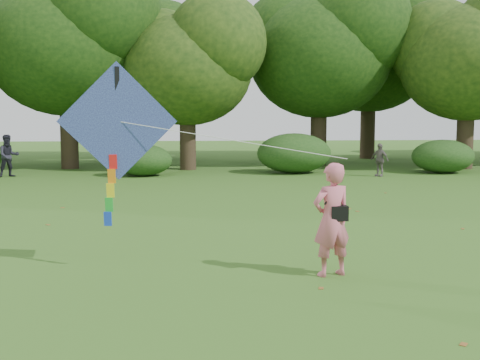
{
  "coord_description": "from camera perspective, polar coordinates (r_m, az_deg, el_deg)",
  "views": [
    {
      "loc": [
        -1.62,
        -10.03,
        2.87
      ],
      "look_at": [
        -0.73,
        2.0,
        1.5
      ],
      "focal_mm": 45.0,
      "sensor_mm": 36.0,
      "label": 1
    }
  ],
  "objects": [
    {
      "name": "shrub_band",
      "position": [
        27.73,
        -2.37,
        2.31
      ],
      "size": [
        39.15,
        3.22,
        1.88
      ],
      "color": "#264919",
      "rests_on": "ground"
    },
    {
      "name": "bystander_left",
      "position": [
        28.44,
        -21.09,
        2.15
      ],
      "size": [
        1.14,
        1.07,
        1.87
      ],
      "primitive_type": "imported",
      "rotation": [
        0.0,
        0.0,
        0.52
      ],
      "color": "#21202B",
      "rests_on": "ground"
    },
    {
      "name": "crossbody_bag",
      "position": [
        10.61,
        9.34,
        -3.05
      ],
      "size": [
        0.43,
        0.2,
        0.75
      ],
      "color": "black",
      "rests_on": "ground"
    },
    {
      "name": "tree_line",
      "position": [
        33.19,
        1.5,
        11.2
      ],
      "size": [
        54.7,
        15.3,
        9.48
      ],
      "color": "#3A2D1E",
      "rests_on": "ground"
    },
    {
      "name": "ground",
      "position": [
        10.56,
        4.81,
        -9.32
      ],
      "size": [
        100.0,
        100.0,
        0.0
      ],
      "primitive_type": "plane",
      "color": "#265114",
      "rests_on": "ground"
    },
    {
      "name": "flying_kite",
      "position": [
        10.97,
        -11.49,
        5.19
      ],
      "size": [
        5.05,
        0.91,
        2.95
      ],
      "color": "#223897",
      "rests_on": "ground"
    },
    {
      "name": "fallen_leaves",
      "position": [
        14.9,
        7.69,
        -4.67
      ],
      "size": [
        11.75,
        13.92,
        0.01
      ],
      "color": "brown",
      "rests_on": "ground"
    },
    {
      "name": "bystander_right",
      "position": [
        27.51,
        13.08,
        1.87
      ],
      "size": [
        0.85,
        0.88,
        1.48
      ],
      "primitive_type": "imported",
      "rotation": [
        0.0,
        0.0,
        -0.83
      ],
      "color": "slate",
      "rests_on": "ground"
    },
    {
      "name": "man_kite_flyer",
      "position": [
        10.63,
        8.68,
        -3.74
      ],
      "size": [
        0.84,
        0.69,
        2.0
      ],
      "primitive_type": "imported",
      "rotation": [
        0.0,
        0.0,
        3.47
      ],
      "color": "#D36377",
      "rests_on": "ground"
    }
  ]
}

